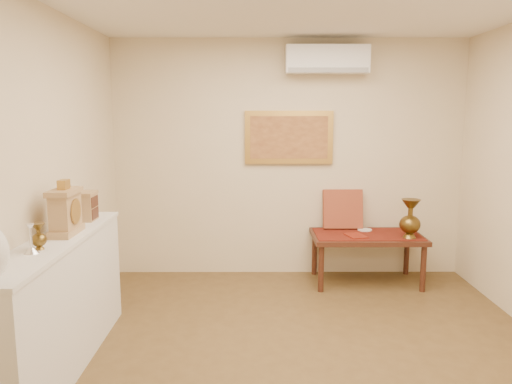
{
  "coord_description": "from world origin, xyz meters",
  "views": [
    {
      "loc": [
        -0.39,
        -3.47,
        1.88
      ],
      "look_at": [
        -0.38,
        1.15,
        1.14
      ],
      "focal_mm": 35.0,
      "sensor_mm": 36.0,
      "label": 1
    }
  ],
  "objects_px": {
    "brass_urn_tall": "(410,214)",
    "display_ledge": "(59,305)",
    "low_table": "(367,240)",
    "mantel_clock": "(66,211)",
    "wooden_chest": "(86,206)"
  },
  "relations": [
    {
      "from": "mantel_clock",
      "to": "low_table",
      "type": "bearing_deg",
      "value": 33.01
    },
    {
      "from": "display_ledge",
      "to": "mantel_clock",
      "type": "height_order",
      "value": "mantel_clock"
    },
    {
      "from": "display_ledge",
      "to": "wooden_chest",
      "type": "xyz_separation_m",
      "value": [
        0.02,
        0.65,
        0.61
      ]
    },
    {
      "from": "brass_urn_tall",
      "to": "display_ledge",
      "type": "distance_m",
      "value": 3.54
    },
    {
      "from": "mantel_clock",
      "to": "low_table",
      "type": "distance_m",
      "value": 3.22
    },
    {
      "from": "display_ledge",
      "to": "mantel_clock",
      "type": "xyz_separation_m",
      "value": [
        0.03,
        0.16,
        0.66
      ]
    },
    {
      "from": "display_ledge",
      "to": "low_table",
      "type": "height_order",
      "value": "display_ledge"
    },
    {
      "from": "wooden_chest",
      "to": "low_table",
      "type": "height_order",
      "value": "wooden_chest"
    },
    {
      "from": "wooden_chest",
      "to": "low_table",
      "type": "xyz_separation_m",
      "value": [
        2.66,
        1.23,
        -0.62
      ]
    },
    {
      "from": "low_table",
      "to": "brass_urn_tall",
      "type": "bearing_deg",
      "value": -22.41
    },
    {
      "from": "brass_urn_tall",
      "to": "display_ledge",
      "type": "xyz_separation_m",
      "value": [
        -3.09,
        -1.71,
        -0.32
      ]
    },
    {
      "from": "brass_urn_tall",
      "to": "display_ledge",
      "type": "bearing_deg",
      "value": -151.04
    },
    {
      "from": "wooden_chest",
      "to": "brass_urn_tall",
      "type": "bearing_deg",
      "value": 19.02
    },
    {
      "from": "brass_urn_tall",
      "to": "low_table",
      "type": "distance_m",
      "value": 0.55
    },
    {
      "from": "display_ledge",
      "to": "low_table",
      "type": "distance_m",
      "value": 3.27
    }
  ]
}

